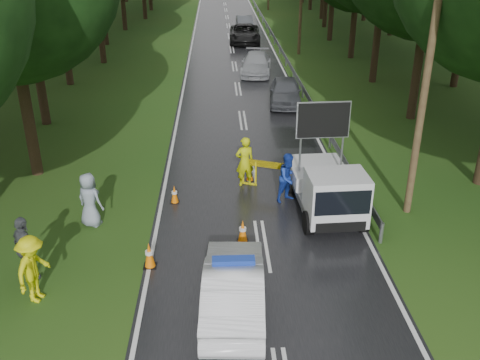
{
  "coord_description": "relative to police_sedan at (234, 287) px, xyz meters",
  "views": [
    {
      "loc": [
        -1.31,
        -14.04,
        8.82
      ],
      "look_at": [
        -0.59,
        2.03,
        1.3
      ],
      "focal_mm": 40.0,
      "sensor_mm": 36.0,
      "label": 1
    }
  ],
  "objects": [
    {
      "name": "road",
      "position": [
        0.97,
        33.03,
        -0.7
      ],
      "size": [
        7.0,
        140.0,
        0.02
      ],
      "primitive_type": "cube",
      "color": "black",
      "rests_on": "ground"
    },
    {
      "name": "queue_car_third",
      "position": [
        2.18,
        35.96,
        0.06
      ],
      "size": [
        2.76,
        5.64,
        1.54
      ],
      "primitive_type": "imported",
      "rotation": [
        0.0,
        0.0,
        -0.04
      ],
      "color": "black",
      "rests_on": "ground"
    },
    {
      "name": "cone_right",
      "position": [
        4.1,
        6.72,
        -0.36
      ],
      "size": [
        0.34,
        0.34,
        0.72
      ],
      "color": "black",
      "rests_on": "ground"
    },
    {
      "name": "cone_far",
      "position": [
        0.89,
        7.77,
        -0.38
      ],
      "size": [
        0.32,
        0.32,
        0.68
      ],
      "color": "black",
      "rests_on": "ground"
    },
    {
      "name": "cone_center",
      "position": [
        0.39,
        3.27,
        -0.33
      ],
      "size": [
        0.37,
        0.37,
        0.77
      ],
      "color": "black",
      "rests_on": "ground"
    },
    {
      "name": "barrier",
      "position": [
        1.77,
        7.03,
        0.1
      ],
      "size": [
        2.42,
        0.99,
        1.07
      ],
      "rotation": [
        0.0,
        0.0,
        -0.37
      ],
      "color": "#D5C70B",
      "rests_on": "ground"
    },
    {
      "name": "police_sedan",
      "position": [
        0.0,
        0.0,
        0.0
      ],
      "size": [
        1.71,
        4.34,
        1.55
      ],
      "rotation": [
        0.0,
        0.0,
        3.09
      ],
      "color": "white",
      "rests_on": "ground"
    },
    {
      "name": "utility_pole_near",
      "position": [
        6.17,
        5.03,
        4.36
      ],
      "size": [
        1.4,
        0.24,
        10.0
      ],
      "color": "#463120",
      "rests_on": "ground"
    },
    {
      "name": "bystander_mid",
      "position": [
        -5.61,
        1.59,
        0.26
      ],
      "size": [
        1.13,
        1.15,
        1.94
      ],
      "primitive_type": "imported",
      "rotation": [
        0.0,
        0.0,
        2.33
      ],
      "color": "#46494F",
      "rests_on": "ground"
    },
    {
      "name": "ground",
      "position": [
        0.97,
        3.03,
        -0.71
      ],
      "size": [
        160.0,
        160.0,
        0.0
      ],
      "primitive_type": "plane",
      "color": "#1E4915",
      "rests_on": "ground"
    },
    {
      "name": "bystander_left",
      "position": [
        -5.13,
        0.66,
        0.24
      ],
      "size": [
        1.01,
        1.37,
        1.89
      ],
      "primitive_type": "imported",
      "rotation": [
        0.0,
        0.0,
        1.29
      ],
      "color": "#CDCF0B",
      "rests_on": "ground"
    },
    {
      "name": "cone_left_mid",
      "position": [
        -1.9,
        6.03,
        -0.38
      ],
      "size": [
        0.32,
        0.32,
        0.68
      ],
      "color": "black",
      "rests_on": "ground"
    },
    {
      "name": "bystander_right",
      "position": [
        -4.51,
        4.56,
        0.22
      ],
      "size": [
        1.07,
        0.94,
        1.85
      ],
      "primitive_type": "imported",
      "rotation": [
        0.0,
        0.0,
        2.66
      ],
      "color": "#8793A2",
      "rests_on": "ground"
    },
    {
      "name": "queue_car_first",
      "position": [
        3.48,
        17.83,
        0.01
      ],
      "size": [
        2.13,
        4.38,
        1.44
      ],
      "primitive_type": "imported",
      "rotation": [
        0.0,
        0.0,
        -0.1
      ],
      "color": "#46484E",
      "rests_on": "ground"
    },
    {
      "name": "civilian",
      "position": [
        2.15,
        6.03,
        0.2
      ],
      "size": [
        1.11,
        1.05,
        1.8
      ],
      "primitive_type": "imported",
      "rotation": [
        0.0,
        0.0,
        0.57
      ],
      "color": "#1936A2",
      "rests_on": "ground"
    },
    {
      "name": "queue_car_fourth",
      "position": [
        2.49,
        41.96,
        -0.01
      ],
      "size": [
        1.6,
        4.28,
        1.4
      ],
      "primitive_type": "imported",
      "rotation": [
        0.0,
        0.0,
        0.03
      ],
      "color": "#3B3E42",
      "rests_on": "ground"
    },
    {
      "name": "cone_near_left",
      "position": [
        -2.35,
        2.03,
        -0.32
      ],
      "size": [
        0.38,
        0.38,
        0.8
      ],
      "color": "black",
      "rests_on": "ground"
    },
    {
      "name": "queue_car_second",
      "position": [
        2.36,
        24.87,
        -0.02
      ],
      "size": [
        2.46,
        4.91,
        1.37
      ],
      "primitive_type": "imported",
      "rotation": [
        0.0,
        0.0,
        -0.12
      ],
      "color": "#95979C",
      "rests_on": "ground"
    },
    {
      "name": "guardrail",
      "position": [
        4.67,
        32.7,
        -0.16
      ],
      "size": [
        0.12,
        60.06,
        0.7
      ],
      "color": "gray",
      "rests_on": "ground"
    },
    {
      "name": "officer",
      "position": [
        0.67,
        7.36,
        0.27
      ],
      "size": [
        0.8,
        0.62,
        1.95
      ],
      "primitive_type": "imported",
      "rotation": [
        0.0,
        0.0,
        3.39
      ],
      "color": "#C2CF0B",
      "rests_on": "ground"
    },
    {
      "name": "work_truck",
      "position": [
        3.33,
        5.0,
        0.27
      ],
      "size": [
        2.21,
        4.6,
        3.59
      ],
      "rotation": [
        0.0,
        0.0,
        0.05
      ],
      "color": "gray",
      "rests_on": "ground"
    }
  ]
}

